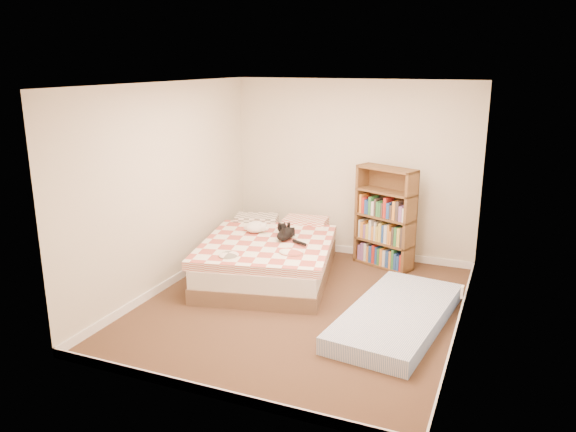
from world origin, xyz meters
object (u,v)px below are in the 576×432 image
at_px(floor_mattress, 397,316).
at_px(white_dog, 256,227).
at_px(bed, 271,256).
at_px(black_cat, 287,233).
at_px(bookshelf, 385,229).

bearing_deg(floor_mattress, white_dog, 163.60).
relative_size(bed, floor_mattress, 1.21).
height_order(floor_mattress, black_cat, black_cat).
xyz_separation_m(bed, white_dog, (-0.27, 0.12, 0.33)).
bearing_deg(black_cat, bed, 154.44).
bearing_deg(bed, white_dog, 142.67).
bearing_deg(white_dog, bookshelf, -8.99).
bearing_deg(bookshelf, black_cat, -117.97).
height_order(bookshelf, black_cat, bookshelf).
bearing_deg(bed, floor_mattress, -35.88).
xyz_separation_m(bed, black_cat, (0.22, 0.04, 0.33)).
xyz_separation_m(bookshelf, floor_mattress, (0.55, -1.73, -0.43)).
relative_size(bookshelf, black_cat, 1.97).
relative_size(bed, bookshelf, 1.78).
distance_m(bookshelf, floor_mattress, 1.87).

